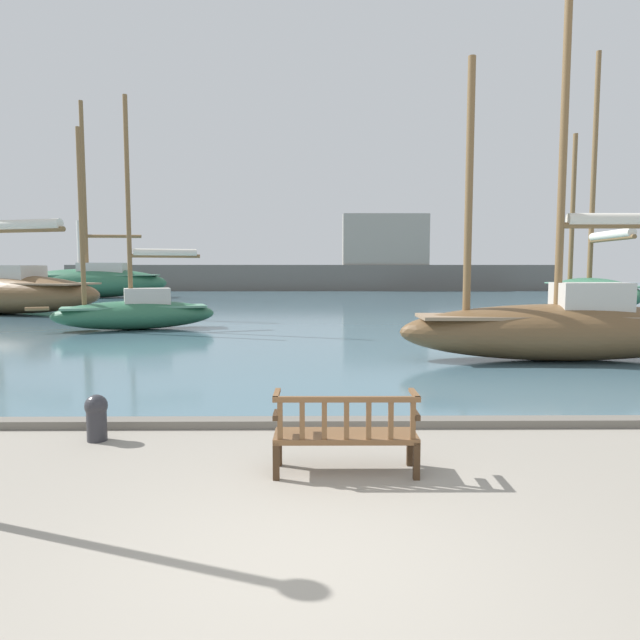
{
  "coord_description": "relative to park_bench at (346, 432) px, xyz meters",
  "views": [
    {
      "loc": [
        0.06,
        -4.26,
        2.3
      ],
      "look_at": [
        0.21,
        10.0,
        1.0
      ],
      "focal_mm": 32.0,
      "sensor_mm": 36.0,
      "label": 1
    }
  ],
  "objects": [
    {
      "name": "sailboat_centre_channel",
      "position": [
        -17.21,
        37.16,
        0.89
      ],
      "size": [
        13.26,
        4.06,
        14.51
      ],
      "color": "#2D6647",
      "rests_on": "harbor_water"
    },
    {
      "name": "park_bench",
      "position": [
        0.0,
        0.0,
        0.0
      ],
      "size": [
        1.6,
        0.53,
        0.92
      ],
      "color": "#3D2A19",
      "rests_on": "ground"
    },
    {
      "name": "sailboat_nearest_starboard",
      "position": [
        5.72,
        7.37,
        0.47
      ],
      "size": [
        7.98,
        1.86,
        9.27
      ],
      "color": "brown",
      "rests_on": "harbor_water"
    },
    {
      "name": "harbor_water",
      "position": [
        -0.41,
        42.05,
        -0.43
      ],
      "size": [
        100.0,
        80.0,
        0.08
      ],
      "primitive_type": "cube",
      "color": "slate",
      "rests_on": "ground"
    },
    {
      "name": "ground_plane",
      "position": [
        -0.41,
        -1.95,
        -0.47
      ],
      "size": [
        160.0,
        160.0,
        0.0
      ],
      "primitive_type": "plane",
      "color": "gray"
    },
    {
      "name": "far_breakwater",
      "position": [
        0.87,
        50.67,
        1.7
      ],
      "size": [
        48.42,
        2.4,
        7.62
      ],
      "color": "#66605B",
      "rests_on": "ground"
    },
    {
      "name": "sailboat_distant_harbor",
      "position": [
        -15.67,
        21.85,
        0.79
      ],
      "size": [
        13.56,
        6.24,
        13.87
      ],
      "color": "brown",
      "rests_on": "harbor_water"
    },
    {
      "name": "sailboat_mid_starboard",
      "position": [
        15.04,
        25.32,
        0.72
      ],
      "size": [
        3.37,
        10.32,
        13.91
      ],
      "color": "#2D6647",
      "rests_on": "harbor_water"
    },
    {
      "name": "quay_edge_kerb",
      "position": [
        -0.41,
        1.9,
        -0.41
      ],
      "size": [
        40.0,
        0.3,
        0.12
      ],
      "primitive_type": "cube",
      "color": "slate",
      "rests_on": "ground"
    },
    {
      "name": "mooring_bollard",
      "position": [
        -3.26,
        1.25,
        -0.12
      ],
      "size": [
        0.3,
        0.3,
        0.62
      ],
      "color": "#2D2D33",
      "rests_on": "ground"
    },
    {
      "name": "sailboat_outer_starboard",
      "position": [
        -6.83,
        14.47,
        0.35
      ],
      "size": [
        6.35,
        3.46,
        8.28
      ],
      "color": "#2D6647",
      "rests_on": "harbor_water"
    }
  ]
}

